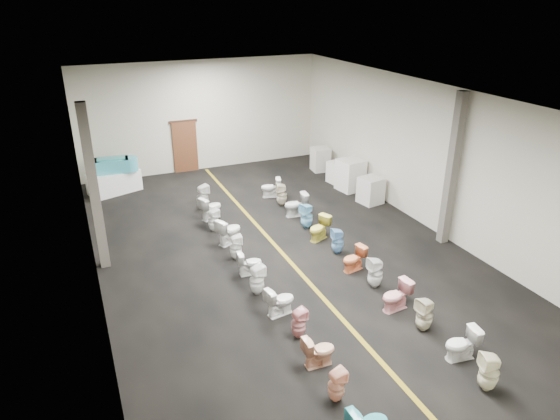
{
  "coord_description": "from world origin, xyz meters",
  "views": [
    {
      "loc": [
        -5.08,
        -11.92,
        6.89
      ],
      "look_at": [
        0.49,
        1.0,
        0.76
      ],
      "focal_mm": 32.0,
      "sensor_mm": 36.0,
      "label": 1
    }
  ],
  "objects_px": {
    "toilet_right_5": "(354,259)",
    "appliance_crate_c": "(339,172)",
    "toilet_right_3": "(396,296)",
    "toilet_left_2": "(319,351)",
    "appliance_crate_d": "(320,159)",
    "toilet_left_8": "(229,231)",
    "toilet_right_4": "(375,273)",
    "appliance_crate_a": "(371,190)",
    "toilet_right_1": "(462,344)",
    "toilet_right_7": "(319,228)",
    "toilet_right_8": "(307,216)",
    "toilet_right_9": "(296,205)",
    "toilet_left_10": "(211,208)",
    "toilet_left_4": "(280,301)",
    "toilet_left_6": "(250,263)",
    "toilet_left_11": "(203,197)",
    "toilet_left_7": "(236,247)",
    "bathtub": "(112,165)",
    "toilet_left_3": "(299,323)",
    "toilet_left_9": "(213,220)",
    "toilet_right_10": "(282,194)",
    "toilet_right_6": "(338,241)",
    "toilet_left_1": "(336,385)",
    "toilet_right_11": "(271,188)",
    "appliance_crate_b": "(350,175)",
    "toilet_left_5": "(257,280)",
    "toilet_right_0": "(489,372)",
    "toilet_right_2": "(425,314)",
    "display_table": "(114,182)"
  },
  "relations": [
    {
      "from": "toilet_left_5",
      "to": "toilet_left_7",
      "type": "distance_m",
      "value": 1.92
    },
    {
      "from": "toilet_left_11",
      "to": "toilet_right_5",
      "type": "relative_size",
      "value": 1.26
    },
    {
      "from": "toilet_right_1",
      "to": "toilet_right_7",
      "type": "relative_size",
      "value": 0.96
    },
    {
      "from": "bathtub",
      "to": "toilet_right_3",
      "type": "relative_size",
      "value": 2.49
    },
    {
      "from": "toilet_right_3",
      "to": "toilet_right_8",
      "type": "xyz_separation_m",
      "value": [
        0.04,
        4.84,
        0.05
      ]
    },
    {
      "from": "toilet_left_6",
      "to": "toilet_right_6",
      "type": "xyz_separation_m",
      "value": [
        2.71,
        0.09,
        0.06
      ]
    },
    {
      "from": "appliance_crate_a",
      "to": "toilet_right_3",
      "type": "height_order",
      "value": "appliance_crate_a"
    },
    {
      "from": "toilet_right_0",
      "to": "toilet_right_2",
      "type": "height_order",
      "value": "toilet_right_0"
    },
    {
      "from": "appliance_crate_a",
      "to": "toilet_left_9",
      "type": "xyz_separation_m",
      "value": [
        -5.79,
        -0.02,
        -0.1
      ]
    },
    {
      "from": "toilet_left_5",
      "to": "toilet_left_11",
      "type": "distance_m",
      "value": 5.79
    },
    {
      "from": "toilet_left_2",
      "to": "toilet_left_10",
      "type": "xyz_separation_m",
      "value": [
        0.01,
        7.75,
        0.05
      ]
    },
    {
      "from": "toilet_left_7",
      "to": "toilet_right_10",
      "type": "xyz_separation_m",
      "value": [
        2.72,
        3.03,
        0.04
      ]
    },
    {
      "from": "toilet_left_6",
      "to": "toilet_left_9",
      "type": "relative_size",
      "value": 0.9
    },
    {
      "from": "toilet_right_5",
      "to": "appliance_crate_c",
      "type": "bearing_deg",
      "value": 142.24
    },
    {
      "from": "toilet_right_7",
      "to": "toilet_right_4",
      "type": "bearing_deg",
      "value": -23.05
    },
    {
      "from": "toilet_right_5",
      "to": "toilet_left_1",
      "type": "bearing_deg",
      "value": -46.36
    },
    {
      "from": "toilet_left_2",
      "to": "toilet_left_10",
      "type": "distance_m",
      "value": 7.75
    },
    {
      "from": "toilet_left_4",
      "to": "toilet_left_6",
      "type": "distance_m",
      "value": 1.98
    },
    {
      "from": "appliance_crate_c",
      "to": "toilet_right_8",
      "type": "distance_m",
      "value": 4.44
    },
    {
      "from": "appliance_crate_b",
      "to": "toilet_right_5",
      "type": "bearing_deg",
      "value": -119.71
    },
    {
      "from": "toilet_right_4",
      "to": "appliance_crate_a",
      "type": "bearing_deg",
      "value": 150.6
    },
    {
      "from": "toilet_right_10",
      "to": "toilet_right_11",
      "type": "distance_m",
      "value": 0.89
    },
    {
      "from": "toilet_right_4",
      "to": "toilet_right_8",
      "type": "bearing_deg",
      "value": -176.92
    },
    {
      "from": "bathtub",
      "to": "toilet_right_9",
      "type": "relative_size",
      "value": 2.32
    },
    {
      "from": "toilet_right_11",
      "to": "toilet_right_7",
      "type": "bearing_deg",
      "value": 17.77
    },
    {
      "from": "toilet_right_3",
      "to": "toilet_left_2",
      "type": "bearing_deg",
      "value": -75.02
    },
    {
      "from": "toilet_right_8",
      "to": "toilet_right_9",
      "type": "xyz_separation_m",
      "value": [
        0.09,
        1.0,
        -0.02
      ]
    },
    {
      "from": "toilet_left_10",
      "to": "toilet_right_3",
      "type": "xyz_separation_m",
      "value": [
        2.55,
        -6.76,
        -0.02
      ]
    },
    {
      "from": "toilet_left_1",
      "to": "toilet_right_10",
      "type": "relative_size",
      "value": 0.84
    },
    {
      "from": "toilet_right_6",
      "to": "display_table",
      "type": "bearing_deg",
      "value": -136.38
    },
    {
      "from": "toilet_left_2",
      "to": "toilet_left_7",
      "type": "xyz_separation_m",
      "value": [
        -0.11,
        4.82,
        0.03
      ]
    },
    {
      "from": "toilet_right_6",
      "to": "toilet_right_0",
      "type": "bearing_deg",
      "value": 7.84
    },
    {
      "from": "toilet_right_2",
      "to": "toilet_right_3",
      "type": "height_order",
      "value": "toilet_right_2"
    },
    {
      "from": "toilet_right_5",
      "to": "toilet_right_7",
      "type": "relative_size",
      "value": 0.92
    },
    {
      "from": "toilet_left_3",
      "to": "toilet_left_11",
      "type": "bearing_deg",
      "value": -9.38
    },
    {
      "from": "toilet_left_8",
      "to": "toilet_right_3",
      "type": "xyz_separation_m",
      "value": [
        2.54,
        -4.83,
        -0.04
      ]
    },
    {
      "from": "toilet_right_8",
      "to": "toilet_right_4",
      "type": "bearing_deg",
      "value": -15.37
    },
    {
      "from": "toilet_right_7",
      "to": "toilet_right_10",
      "type": "bearing_deg",
      "value": 155.15
    },
    {
      "from": "toilet_left_2",
      "to": "toilet_right_5",
      "type": "relative_size",
      "value": 0.99
    },
    {
      "from": "toilet_left_4",
      "to": "toilet_left_6",
      "type": "height_order",
      "value": "toilet_left_4"
    },
    {
      "from": "appliance_crate_a",
      "to": "toilet_left_9",
      "type": "height_order",
      "value": "appliance_crate_a"
    },
    {
      "from": "toilet_right_7",
      "to": "toilet_left_8",
      "type": "bearing_deg",
      "value": -132.68
    },
    {
      "from": "appliance_crate_b",
      "to": "toilet_left_10",
      "type": "relative_size",
      "value": 1.51
    },
    {
      "from": "toilet_left_7",
      "to": "toilet_right_5",
      "type": "bearing_deg",
      "value": -119.09
    },
    {
      "from": "toilet_left_10",
      "to": "toilet_right_4",
      "type": "bearing_deg",
      "value": -178.54
    },
    {
      "from": "appliance_crate_d",
      "to": "toilet_left_8",
      "type": "height_order",
      "value": "appliance_crate_d"
    },
    {
      "from": "toilet_left_6",
      "to": "appliance_crate_a",
      "type": "bearing_deg",
      "value": -57.12
    },
    {
      "from": "bathtub",
      "to": "toilet_left_3",
      "type": "bearing_deg",
      "value": -70.89
    },
    {
      "from": "appliance_crate_c",
      "to": "toilet_right_10",
      "type": "bearing_deg",
      "value": -157.62
    },
    {
      "from": "toilet_left_2",
      "to": "toilet_left_7",
      "type": "relative_size",
      "value": 0.93
    }
  ]
}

